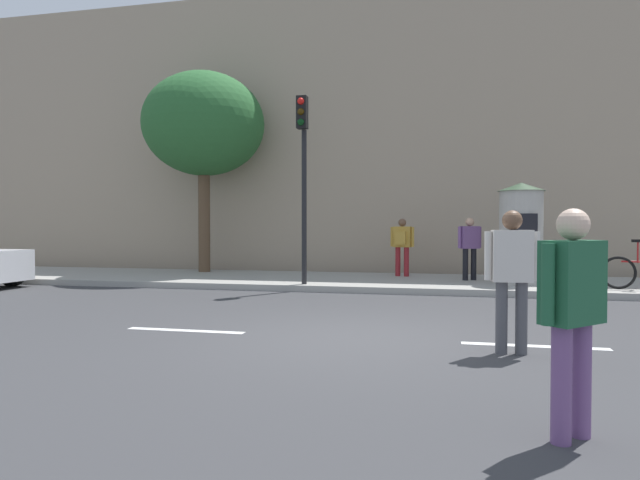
% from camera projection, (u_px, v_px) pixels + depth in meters
% --- Properties ---
extents(ground_plane, '(80.00, 80.00, 0.00)m').
position_uv_depth(ground_plane, '(348.00, 338.00, 7.59)').
color(ground_plane, '#38383A').
extents(sidewalk_curb, '(36.00, 4.00, 0.15)m').
position_uv_depth(sidewalk_curb, '(394.00, 282.00, 14.42)').
color(sidewalk_curb, '#9E9B93').
rests_on(sidewalk_curb, ground_plane).
extents(lane_markings, '(25.80, 0.16, 0.01)m').
position_uv_depth(lane_markings, '(348.00, 338.00, 7.59)').
color(lane_markings, silver).
rests_on(lane_markings, ground_plane).
extents(building_backdrop, '(36.00, 5.00, 8.91)m').
position_uv_depth(building_backdrop, '(408.00, 141.00, 19.18)').
color(building_backdrop, tan).
rests_on(building_backdrop, ground_plane).
extents(traffic_light, '(0.24, 0.45, 4.40)m').
position_uv_depth(traffic_light, '(303.00, 159.00, 13.07)').
color(traffic_light, black).
rests_on(traffic_light, sidewalk_curb).
extents(poster_column, '(1.10, 1.10, 2.41)m').
position_uv_depth(poster_column, '(521.00, 232.00, 13.31)').
color(poster_column, '#B2ADA3').
rests_on(poster_column, sidewalk_curb).
extents(street_tree, '(3.64, 3.64, 6.00)m').
position_uv_depth(street_tree, '(204.00, 125.00, 16.76)').
color(street_tree, brown).
rests_on(street_tree, sidewalk_curb).
extents(pedestrian_tallest, '(0.63, 0.28, 1.71)m').
position_uv_depth(pedestrian_tallest, '(512.00, 269.00, 6.61)').
color(pedestrian_tallest, '#4C4C51').
rests_on(pedestrian_tallest, ground_plane).
extents(pedestrian_with_bag, '(0.50, 0.50, 1.65)m').
position_uv_depth(pedestrian_with_bag, '(572.00, 304.00, 3.94)').
color(pedestrian_with_bag, '#724C84').
rests_on(pedestrian_with_bag, ground_plane).
extents(pedestrian_near_pole, '(0.59, 0.42, 1.60)m').
position_uv_depth(pedestrian_near_pole, '(470.00, 243.00, 14.17)').
color(pedestrian_near_pole, black).
rests_on(pedestrian_near_pole, sidewalk_curb).
extents(pedestrian_in_dark_shirt, '(0.65, 0.44, 1.58)m').
position_uv_depth(pedestrian_in_dark_shirt, '(402.00, 242.00, 15.29)').
color(pedestrian_in_dark_shirt, maroon).
rests_on(pedestrian_in_dark_shirt, sidewalk_curb).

